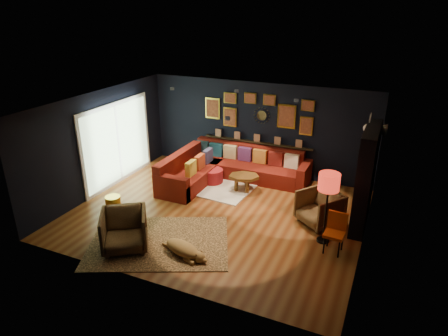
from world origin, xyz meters
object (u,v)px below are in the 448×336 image
at_px(dog, 182,246).
at_px(coffee_table, 244,178).
at_px(orange_chair, 336,229).
at_px(armchair_right, 320,207).
at_px(floor_lamp, 329,185).
at_px(pouf, 213,176).
at_px(gold_stool, 113,205).
at_px(sectional, 225,169).
at_px(armchair_left, 124,229).

bearing_deg(dog, coffee_table, 106.33).
bearing_deg(orange_chair, armchair_right, 122.29).
distance_m(coffee_table, orange_chair, 3.21).
distance_m(armchair_right, floor_lamp, 1.13).
bearing_deg(orange_chair, pouf, 156.00).
height_order(pouf, armchair_right, armchair_right).
xyz_separation_m(gold_stool, floor_lamp, (4.70, 0.80, 1.06)).
bearing_deg(sectional, coffee_table, -29.65).
bearing_deg(coffee_table, armchair_right, -22.74).
distance_m(sectional, armchair_left, 3.89).
height_order(pouf, dog, pouf).
relative_size(sectional, floor_lamp, 2.24).
bearing_deg(armchair_left, pouf, 51.90).
bearing_deg(orange_chair, dog, -148.54).
bearing_deg(armchair_left, coffee_table, 36.76).
bearing_deg(pouf, sectional, 54.88).
relative_size(coffee_table, orange_chair, 1.19).
bearing_deg(armchair_right, floor_lamp, -34.82).
height_order(sectional, coffee_table, sectional).
height_order(floor_lamp, dog, floor_lamp).
distance_m(sectional, armchair_right, 3.17).
height_order(armchair_left, floor_lamp, floor_lamp).
distance_m(armchair_left, gold_stool, 1.55).
distance_m(coffee_table, pouf, 0.96).
xyz_separation_m(coffee_table, pouf, (-0.95, 0.11, -0.14)).
xyz_separation_m(armchair_left, orange_chair, (3.83, 1.62, 0.03)).
distance_m(pouf, dog, 3.43).
bearing_deg(sectional, gold_stool, -119.45).
bearing_deg(armchair_right, coffee_table, -166.47).
xyz_separation_m(armchair_left, armchair_right, (3.34, 2.54, -0.03)).
bearing_deg(armchair_right, sectional, -168.30).
distance_m(sectional, gold_stool, 3.23).
relative_size(gold_stool, floor_lamp, 0.29).
xyz_separation_m(pouf, orange_chair, (3.59, -1.93, 0.27)).
bearing_deg(dog, floor_lamp, 50.42).
bearing_deg(coffee_table, dog, -90.49).
bearing_deg(coffee_table, orange_chair, -34.67).
distance_m(pouf, floor_lamp, 3.89).
xyz_separation_m(sectional, gold_stool, (-1.59, -2.81, -0.10)).
relative_size(pouf, orange_chair, 0.68).
distance_m(armchair_left, dog, 1.22).
distance_m(armchair_right, gold_stool, 4.71).
height_order(pouf, orange_chair, orange_chair).
height_order(pouf, floor_lamp, floor_lamp).
height_order(pouf, gold_stool, gold_stool).
xyz_separation_m(armchair_left, floor_lamp, (3.58, 1.85, 0.83)).
bearing_deg(coffee_table, gold_stool, -134.05).
bearing_deg(orange_chair, floor_lamp, 141.62).
relative_size(pouf, dog, 0.49).
relative_size(sectional, orange_chair, 4.18).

